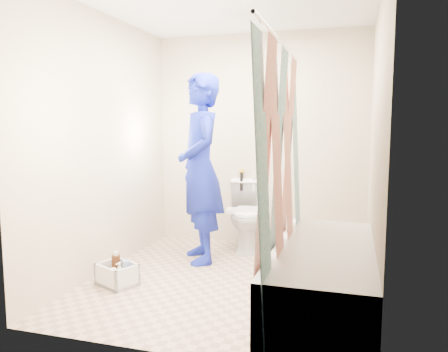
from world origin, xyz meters
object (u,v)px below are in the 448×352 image
(plumber, at_px, (200,169))
(cleaning_caddy, at_px, (118,275))
(bathtub, at_px, (324,277))
(toilet, at_px, (248,214))

(plumber, bearing_deg, cleaning_caddy, -58.88)
(plumber, distance_m, cleaning_caddy, 1.30)
(bathtub, distance_m, plumber, 1.72)
(bathtub, distance_m, cleaning_caddy, 1.74)
(cleaning_caddy, bearing_deg, bathtub, 22.99)
(toilet, distance_m, cleaning_caddy, 1.69)
(cleaning_caddy, bearing_deg, plumber, 87.54)
(toilet, bearing_deg, cleaning_caddy, -131.42)
(toilet, xyz_separation_m, cleaning_caddy, (-0.81, -1.46, -0.29))
(toilet, distance_m, plumber, 0.88)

